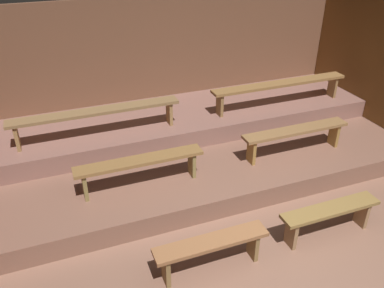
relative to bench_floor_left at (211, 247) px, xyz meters
The scene contains 10 objects.
ground 1.67m from the bench_floor_left, 61.73° to the left, with size 6.95×5.03×0.08m, color #845D4A.
wall_back 3.76m from the bench_floor_left, 77.84° to the left, with size 6.95×0.06×2.33m, color brown.
platform_lower 2.28m from the bench_floor_left, 70.16° to the left, with size 6.15×2.83×0.30m, color brown.
platform_middle 2.91m from the bench_floor_left, 74.61° to the left, with size 6.15×1.50×0.30m, color #885E53.
bench_floor_left is the anchor object (origin of this frame).
bench_floor_right 1.54m from the bench_floor_left, ahead, with size 1.28×0.24×0.41m.
bench_lower_left 1.49m from the bench_floor_left, 106.17° to the left, with size 1.68×0.24×0.41m.
bench_lower_right 2.42m from the bench_floor_left, 35.73° to the left, with size 1.68×0.24×0.41m.
bench_middle_left 2.65m from the bench_floor_left, 107.15° to the left, with size 2.45×0.24×0.41m.
bench_middle_right 3.42m from the bench_floor_left, 46.88° to the left, with size 2.45×0.24×0.41m.
Camera 1 is at (-2.10, -2.21, 3.41)m, focal length 37.37 mm.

